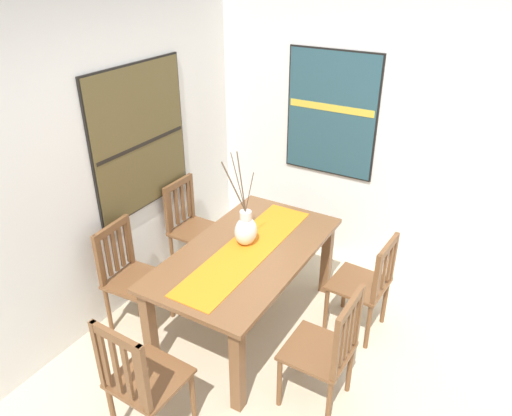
% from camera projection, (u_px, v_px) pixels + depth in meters
% --- Properties ---
extents(ground_plane, '(6.40, 6.40, 0.03)m').
position_uv_depth(ground_plane, '(304.00, 393.00, 3.43)').
color(ground_plane, beige).
extents(wall_back, '(6.40, 0.12, 2.70)m').
position_uv_depth(wall_back, '(88.00, 165.00, 3.61)').
color(wall_back, silver).
rests_on(wall_back, ground_plane).
extents(wall_side, '(0.12, 6.40, 2.70)m').
position_uv_depth(wall_side, '(402.00, 135.00, 4.21)').
color(wall_side, silver).
rests_on(wall_side, ground_plane).
extents(dining_table, '(1.66, 0.91, 0.74)m').
position_uv_depth(dining_table, '(247.00, 262.00, 3.76)').
color(dining_table, brown).
rests_on(dining_table, ground_plane).
extents(table_runner, '(1.52, 0.36, 0.01)m').
position_uv_depth(table_runner, '(247.00, 250.00, 3.71)').
color(table_runner, orange).
rests_on(table_runner, dining_table).
extents(centerpiece_vase, '(0.26, 0.19, 0.77)m').
position_uv_depth(centerpiece_vase, '(246.00, 229.00, 3.73)').
color(centerpiece_vase, silver).
rests_on(centerpiece_vase, dining_table).
extents(chair_0, '(0.43, 0.43, 0.91)m').
position_uv_depth(chair_0, '(192.00, 226.00, 4.56)').
color(chair_0, brown).
rests_on(chair_0, ground_plane).
extents(chair_1, '(0.45, 0.45, 0.90)m').
position_uv_depth(chair_1, '(130.00, 274.00, 3.87)').
color(chair_1, brown).
rests_on(chair_1, ground_plane).
extents(chair_2, '(0.43, 0.43, 0.95)m').
position_uv_depth(chair_2, '(141.00, 379.00, 2.91)').
color(chair_2, brown).
rests_on(chair_2, ground_plane).
extents(chair_3, '(0.43, 0.43, 0.93)m').
position_uv_depth(chair_3, '(327.00, 349.00, 3.13)').
color(chair_3, brown).
rests_on(chair_3, ground_plane).
extents(chair_4, '(0.44, 0.44, 0.88)m').
position_uv_depth(chair_4, '(365.00, 283.00, 3.79)').
color(chair_4, brown).
rests_on(chair_4, ground_plane).
extents(painting_on_back_wall, '(1.07, 0.05, 1.21)m').
position_uv_depth(painting_on_back_wall, '(140.00, 138.00, 3.94)').
color(painting_on_back_wall, black).
extents(painting_on_side_wall, '(0.05, 0.87, 1.16)m').
position_uv_depth(painting_on_side_wall, '(331.00, 114.00, 4.39)').
color(painting_on_side_wall, black).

